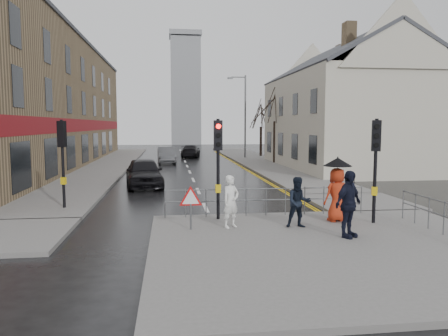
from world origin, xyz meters
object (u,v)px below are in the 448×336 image
object	(u,v)px
pedestrian_a	(231,201)
pedestrian_d	(348,204)
pedestrian_with_umbrella	(337,187)
pedestrian_b	(299,202)
car_parked	(144,173)
car_mid	(167,155)

from	to	relation	value
pedestrian_a	pedestrian_d	distance (m)	3.53
pedestrian_a	pedestrian_with_umbrella	xyz separation A→B (m)	(3.61, 0.43, 0.32)
pedestrian_a	pedestrian_with_umbrella	distance (m)	3.65
pedestrian_a	pedestrian_b	bearing A→B (deg)	-40.70
pedestrian_b	car_parked	bearing A→B (deg)	121.25
pedestrian_with_umbrella	car_mid	distance (m)	25.19
car_parked	pedestrian_b	bearing A→B (deg)	-70.20
pedestrian_with_umbrella	car_parked	xyz separation A→B (m)	(-6.87, 9.95, -0.50)
pedestrian_d	car_mid	size ratio (longest dim) A/B	0.45
pedestrian_d	pedestrian_with_umbrella	bearing A→B (deg)	42.79
pedestrian_d	car_parked	size ratio (longest dim) A/B	0.42
car_parked	car_mid	size ratio (longest dim) A/B	1.08
pedestrian_a	car_mid	bearing A→B (deg)	61.64
car_parked	pedestrian_d	bearing A→B (deg)	-68.82
pedestrian_with_umbrella	car_parked	distance (m)	12.10
pedestrian_a	pedestrian_b	xyz separation A→B (m)	(2.09, -0.27, -0.03)
pedestrian_b	pedestrian_with_umbrella	bearing A→B (deg)	29.54
pedestrian_with_umbrella	pedestrian_a	bearing A→B (deg)	-173.19
pedestrian_b	pedestrian_d	xyz separation A→B (m)	(1.04, -1.35, 0.17)
pedestrian_b	car_parked	xyz separation A→B (m)	(-5.35, 10.66, -0.15)
pedestrian_b	pedestrian_d	bearing A→B (deg)	-47.72
pedestrian_b	pedestrian_d	size ratio (longest dim) A/B	0.83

